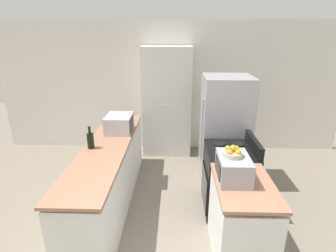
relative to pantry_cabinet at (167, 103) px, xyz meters
name	(u,v)px	position (x,y,z in m)	size (l,w,h in m)	color
wall_back	(170,88)	(0.06, 0.28, 0.23)	(7.00, 0.06, 2.60)	silver
counter_left	(109,175)	(-0.77, -1.74, -0.63)	(0.60, 2.75, 0.92)	silver
counter_right	(241,221)	(0.90, -2.66, -0.63)	(0.60, 0.91, 0.92)	silver
pantry_cabinet	(167,103)	(0.00, 0.00, 0.00)	(0.95, 0.48, 2.14)	silver
stove	(229,179)	(0.92, -1.83, -0.60)	(0.66, 0.72, 1.08)	black
refrigerator	(224,131)	(0.96, -1.07, -0.19)	(0.75, 0.72, 1.76)	#A3A3A8
microwave	(119,123)	(-0.69, -1.21, -0.02)	(0.40, 0.46, 0.26)	#B2B2B7
wine_bottle	(90,140)	(-0.95, -1.84, -0.04)	(0.09, 0.09, 0.30)	black
toaster_oven	(233,168)	(0.78, -2.56, -0.02)	(0.33, 0.45, 0.26)	#939399
fruit_bowl	(233,152)	(0.77, -2.55, 0.15)	(0.21, 0.21, 0.12)	#B2A893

